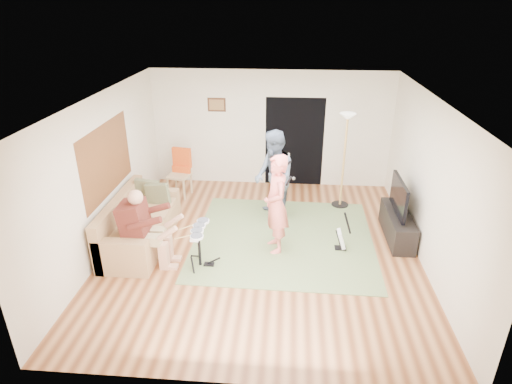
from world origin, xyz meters
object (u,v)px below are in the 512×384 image
Objects in this scene: television at (399,196)px; tv_cabinet at (397,225)px; drum_kit at (199,249)px; dining_chair at (180,179)px; torchiere_lamp at (345,144)px; guitar_spare at (342,239)px; singer at (276,204)px; sofa at (137,228)px; guitarist at (274,177)px.

tv_cabinet is at bearing 0.00° from television.
dining_chair is (-1.01, 2.77, 0.06)m from drum_kit.
guitar_spare is at bearing -94.94° from torchiere_lamp.
torchiere_lamp is 1.90× the size of dining_chair.
dining_chair reaches higher than tv_cabinet.
singer is (1.24, 0.62, 0.57)m from drum_kit.
sofa is 2.61m from singer.
dining_chair is at bearing 175.65° from torchiere_lamp.
dining_chair reaches higher than sofa.
sofa is 2.05× the size of dining_chair.
torchiere_lamp is (1.33, 1.88, 0.50)m from singer.
torchiere_lamp is (0.15, 1.79, 1.19)m from guitar_spare.
tv_cabinet is (4.80, 0.57, -0.05)m from sofa.
television is (0.87, -1.28, -0.55)m from torchiere_lamp.
sofa is 4.43m from torchiere_lamp.
guitar_spare is 1.31m from television.
television is (-0.05, -0.00, 0.60)m from tv_cabinet.
torchiere_lamp is 1.64m from television.
torchiere_lamp is 1.93× the size of television.
drum_kit is 0.70× the size of dining_chair.
tv_cabinet is (0.92, -1.28, -1.15)m from torchiere_lamp.
drum_kit is at bearing -160.47° from television.
guitar_spare is 0.53× the size of tv_cabinet.
torchiere_lamp reaches higher than sofa.
guitarist is 2.45m from dining_chair.
torchiere_lamp reaches higher than television.
guitarist reaches higher than dining_chair.
sofa is 1.23× the size of singer.
guitar_spare reaches higher than tv_cabinet.
torchiere_lamp reaches higher than tv_cabinet.
drum_kit is 0.37× the size of torchiere_lamp.
torchiere_lamp is (1.42, 0.73, 0.47)m from guitarist.
singer reaches higher than tv_cabinet.
dining_chair is (-3.43, 2.06, 0.17)m from guitar_spare.
drum_kit reaches higher than guitar_spare.
singer is at bearing -0.59° from sofa.
drum_kit is 0.71× the size of television.
tv_cabinet is (4.51, -1.55, -0.13)m from dining_chair.
sofa is 1.08× the size of torchiere_lamp.
singer reaches higher than drum_kit.
guitarist reaches higher than drum_kit.
sofa reaches higher than tv_cabinet.
sofa is at bearing -86.24° from dining_chair.
singer is 1.36m from guitar_spare.
tv_cabinet is (1.08, 0.51, 0.04)m from guitar_spare.
torchiere_lamp is at bearing 44.14° from drum_kit.
guitar_spare is at bearing -154.64° from tv_cabinet.
television reaches higher than sofa.
sofa is at bearing -179.03° from guitar_spare.
torchiere_lamp reaches higher than drum_kit.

